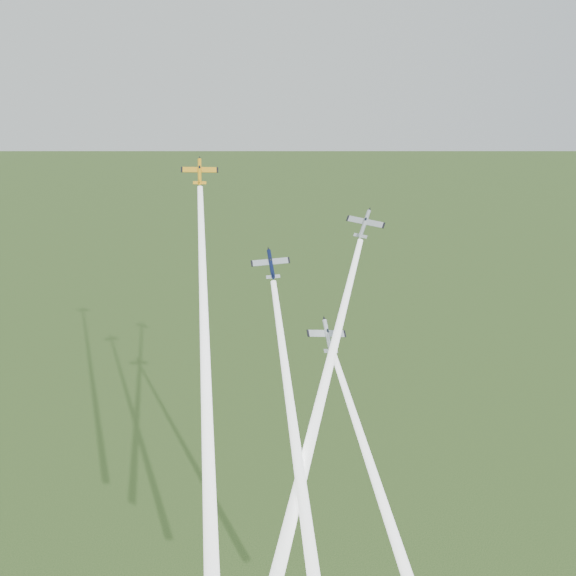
% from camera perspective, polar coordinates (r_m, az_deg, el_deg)
% --- Properties ---
extents(plane_yellow, '(6.85, 5.66, 5.70)m').
position_cam_1_polar(plane_yellow, '(129.51, -7.00, 9.13)').
color(plane_yellow, '#F4A715').
extents(smoke_trail_yellow, '(6.39, 47.46, 52.44)m').
position_cam_1_polar(smoke_trail_yellow, '(113.48, -6.51, -6.89)').
color(smoke_trail_yellow, white).
extents(plane_navy, '(7.55, 6.18, 5.82)m').
position_cam_1_polar(plane_navy, '(120.41, -1.36, 1.91)').
color(plane_navy, '#0D153A').
extents(smoke_trail_navy, '(9.82, 43.60, 48.46)m').
position_cam_1_polar(smoke_trail_navy, '(110.22, 0.94, -14.49)').
color(smoke_trail_navy, white).
extents(plane_silver_right, '(8.73, 7.36, 6.43)m').
position_cam_1_polar(plane_silver_right, '(124.81, 6.07, 5.07)').
color(plane_silver_right, '#AAB2B8').
extents(smoke_trail_silver_right, '(20.30, 41.87, 49.49)m').
position_cam_1_polar(smoke_trail_silver_right, '(113.00, 2.14, -10.60)').
color(smoke_trail_silver_right, white).
extents(plane_silver_low, '(8.16, 8.50, 7.42)m').
position_cam_1_polar(plane_silver_low, '(119.30, 3.15, -3.81)').
color(plane_silver_low, silver).
extents(smoke_trail_silver_low, '(17.88, 36.63, 43.06)m').
position_cam_1_polar(smoke_trail_silver_low, '(114.96, 8.12, -18.11)').
color(smoke_trail_silver_low, white).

